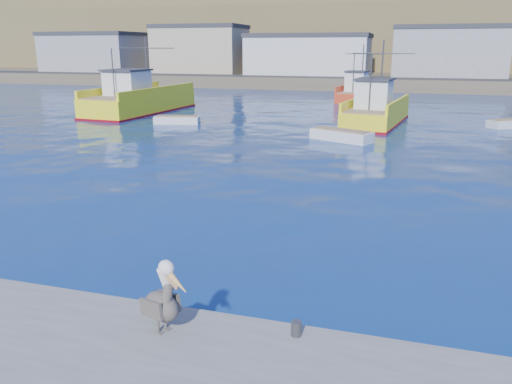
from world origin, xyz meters
TOP-DOWN VIEW (x-y plane):
  - ground at (0.00, 0.00)m, footprint 260.00×260.00m
  - dock_bollards at (0.60, -3.40)m, footprint 36.20×0.20m
  - far_shore at (0.00, 109.20)m, footprint 200.00×81.00m
  - trawler_yellow_a at (-18.40, 29.12)m, footprint 5.90×13.22m
  - trawler_yellow_b at (2.58, 27.88)m, footprint 4.90×10.38m
  - boat_orange at (-0.34, 45.06)m, footprint 4.50×8.30m
  - skiff_left at (-12.27, 23.93)m, footprint 3.64×1.91m
  - skiff_mid at (0.93, 20.18)m, footprint 4.19×2.95m
  - skiff_extra at (12.29, 29.21)m, footprint 3.52×3.00m
  - pelican at (0.54, -3.98)m, footprint 1.20×0.79m

SIDE VIEW (x-z plane):
  - ground at x=0.00m, z-range 0.00..0.00m
  - skiff_left at x=-12.27m, z-range -0.14..0.62m
  - skiff_extra at x=12.29m, z-range -0.14..0.62m
  - skiff_mid at x=0.93m, z-range -0.16..0.71m
  - dock_bollards at x=0.60m, z-range 0.50..0.80m
  - trawler_yellow_b at x=2.58m, z-range -2.20..4.15m
  - boat_orange at x=-0.34m, z-range -2.00..4.02m
  - trawler_yellow_a at x=-18.40m, z-range -2.23..4.49m
  - pelican at x=0.54m, z-range 0.39..1.91m
  - far_shore at x=0.00m, z-range -3.02..20.98m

